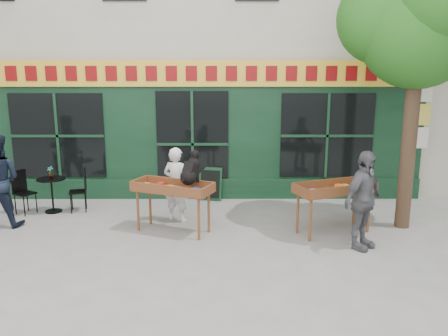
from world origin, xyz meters
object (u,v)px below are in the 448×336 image
at_px(book_cart_center, 173,190).
at_px(man_right, 363,200).
at_px(dog, 190,167).
at_px(bistro_table, 52,188).
at_px(book_cart_right, 335,191).
at_px(woman, 176,184).

relative_size(book_cart_center, man_right, 0.94).
bearing_deg(book_cart_center, dog, 14.44).
bearing_deg(man_right, dog, 124.03).
height_order(dog, bistro_table, dog).
bearing_deg(book_cart_right, book_cart_center, 157.07).
relative_size(dog, bistro_table, 0.79).
relative_size(dog, woman, 0.39).
relative_size(woman, man_right, 0.89).
bearing_deg(book_cart_center, book_cart_right, 21.11).
xyz_separation_m(woman, man_right, (3.36, -1.48, 0.09)).
bearing_deg(dog, bistro_table, -179.57).
bearing_deg(woman, dog, 139.13).
distance_m(dog, book_cart_right, 2.75).
bearing_deg(woman, book_cart_right, -170.82).
relative_size(woman, book_cart_right, 0.95).
xyz_separation_m(man_right, bistro_table, (-6.15, 2.06, -0.32)).
height_order(book_cart_center, bistro_table, book_cart_center).
height_order(dog, book_cart_right, dog).
bearing_deg(book_cart_right, man_right, -89.67).
distance_m(woman, man_right, 3.67).
xyz_separation_m(dog, book_cart_right, (2.71, -0.03, -0.47)).
distance_m(book_cart_right, man_right, 0.81).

